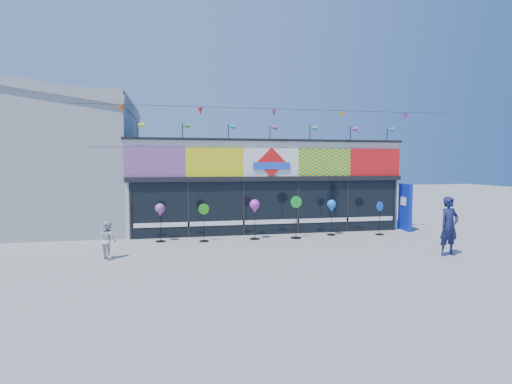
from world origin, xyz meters
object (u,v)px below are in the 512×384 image
object	(u,v)px
spinner_2	(255,207)
spinner_5	(380,217)
child	(108,240)
spinner_4	(332,207)
adult_man	(449,226)
blue_sign	(405,207)
spinner_1	(204,222)
spinner_0	(160,211)
spinner_3	(296,216)

from	to	relation	value
spinner_2	spinner_5	xyz separation A→B (m)	(5.44, -0.06, -0.53)
child	spinner_2	bearing A→B (deg)	-102.51
spinner_4	adult_man	bearing A→B (deg)	-61.32
blue_sign	adult_man	world-z (taller)	blue_sign
spinner_1	spinner_2	distance (m)	2.10
blue_sign	adult_man	distance (m)	5.05
spinner_1	adult_man	world-z (taller)	adult_man
spinner_1	spinner_5	world-z (taller)	spinner_1
spinner_4	child	xyz separation A→B (m)	(-8.62, -2.60, -0.61)
adult_man	spinner_2	bearing A→B (deg)	135.83
child	spinner_4	bearing A→B (deg)	-109.68
spinner_0	adult_man	bearing A→B (deg)	-24.30
spinner_2	spinner_4	world-z (taller)	spinner_2
spinner_0	spinner_3	xyz separation A→B (m)	(5.40, -0.34, -0.29)
spinner_2	spinner_3	bearing A→B (deg)	-4.38
blue_sign	adult_man	bearing A→B (deg)	-100.26
spinner_3	spinner_4	bearing A→B (deg)	13.38
spinner_0	spinner_1	world-z (taller)	spinner_0
blue_sign	spinner_1	xyz separation A→B (m)	(-9.19, -0.87, -0.28)
spinner_2	adult_man	world-z (taller)	adult_man
adult_man	spinner_4	bearing A→B (deg)	109.71
spinner_0	adult_man	world-z (taller)	adult_man
spinner_4	spinner_5	world-z (taller)	spinner_4
spinner_5	adult_man	xyz separation A→B (m)	(0.31, -4.00, 0.22)
spinner_0	spinner_3	world-z (taller)	spinner_3
spinner_0	child	xyz separation A→B (m)	(-1.53, -2.53, -0.60)
spinner_1	adult_man	size ratio (longest dim) A/B	0.76
spinner_0	spinner_1	bearing A→B (deg)	-9.90
spinner_4	child	world-z (taller)	spinner_4
blue_sign	child	distance (m)	12.78
blue_sign	spinner_5	world-z (taller)	blue_sign
spinner_4	adult_man	size ratio (longest dim) A/B	0.78
spinner_2	adult_man	size ratio (longest dim) A/B	0.82
adult_man	spinner_0	bearing A→B (deg)	146.73
child	blue_sign	bearing A→B (deg)	-112.34
spinner_3	adult_man	bearing A→B (deg)	-44.05
spinner_0	spinner_2	xyz separation A→B (m)	(3.70, -0.21, 0.09)
spinner_1	child	xyz separation A→B (m)	(-3.20, -2.24, -0.18)
blue_sign	spinner_3	xyz separation A→B (m)	(-5.46, -0.92, -0.16)
spinner_3	spinner_2	bearing A→B (deg)	175.62
spinner_0	spinner_5	distance (m)	9.16
spinner_1	spinner_3	bearing A→B (deg)	-0.78
spinner_4	spinner_3	bearing A→B (deg)	-166.62
spinner_2	child	distance (m)	5.77
blue_sign	spinner_5	xyz separation A→B (m)	(-1.71, -0.85, -0.31)
spinner_1	spinner_0	bearing A→B (deg)	170.10
child	spinner_1	bearing A→B (deg)	-91.40
child	spinner_5	bearing A→B (deg)	-114.48
spinner_4	adult_man	world-z (taller)	adult_man
adult_man	child	world-z (taller)	adult_man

